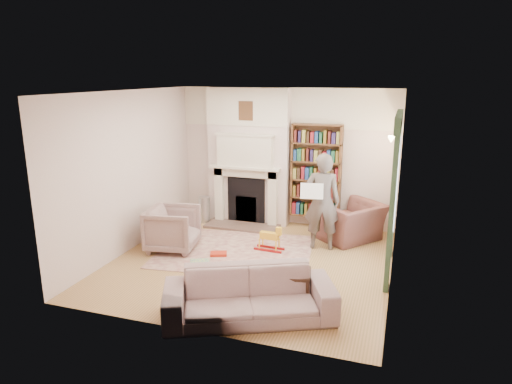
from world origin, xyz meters
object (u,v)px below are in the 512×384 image
(armchair_reading, at_px, (350,222))
(man_reading, at_px, (322,202))
(armchair_left, at_px, (173,229))
(coffee_table, at_px, (285,286))
(bookcase, at_px, (316,171))
(paraffin_heater, at_px, (204,209))
(rocking_horse, at_px, (269,238))
(sofa, at_px, (249,295))

(armchair_reading, bearing_deg, man_reading, 1.85)
(armchair_reading, xyz_separation_m, armchair_left, (-2.95, -1.49, 0.03))
(man_reading, distance_m, coffee_table, 2.25)
(bookcase, relative_size, paraffin_heater, 3.36)
(bookcase, bearing_deg, armchair_reading, -34.07)
(armchair_left, distance_m, rocking_horse, 1.73)
(bookcase, bearing_deg, rocking_horse, -108.11)
(man_reading, relative_size, paraffin_heater, 3.17)
(sofa, bearing_deg, paraffin_heater, 97.89)
(armchair_reading, xyz_separation_m, paraffin_heater, (-3.07, 0.12, -0.08))
(paraffin_heater, xyz_separation_m, rocking_horse, (1.78, -1.14, -0.05))
(armchair_reading, relative_size, coffee_table, 1.57)
(coffee_table, bearing_deg, sofa, -130.09)
(paraffin_heater, relative_size, rocking_horse, 1.05)
(paraffin_heater, height_order, rocking_horse, paraffin_heater)
(bookcase, relative_size, armchair_left, 2.16)
(coffee_table, bearing_deg, armchair_reading, 68.59)
(sofa, distance_m, rocking_horse, 2.33)
(man_reading, distance_m, paraffin_heater, 2.79)
(armchair_reading, height_order, armchair_left, armchair_left)
(coffee_table, distance_m, paraffin_heater, 3.82)
(armchair_reading, bearing_deg, sofa, 23.77)
(rocking_horse, bearing_deg, coffee_table, -63.05)
(bookcase, height_order, rocking_horse, bookcase)
(armchair_reading, distance_m, sofa, 3.42)
(sofa, bearing_deg, armchair_reading, 50.34)
(armchair_left, distance_m, coffee_table, 2.71)
(armchair_left, relative_size, coffee_table, 1.22)
(sofa, xyz_separation_m, man_reading, (0.43, 2.70, 0.55))
(armchair_reading, relative_size, sofa, 0.50)
(sofa, height_order, man_reading, man_reading)
(man_reading, bearing_deg, armchair_left, 9.46)
(coffee_table, bearing_deg, rocking_horse, 103.12)
(armchair_reading, distance_m, paraffin_heater, 3.08)
(sofa, xyz_separation_m, coffee_table, (0.32, 0.55, -0.09))
(man_reading, height_order, paraffin_heater, man_reading)
(bookcase, bearing_deg, armchair_left, -136.85)
(paraffin_heater, bearing_deg, armchair_reading, -2.29)
(rocking_horse, bearing_deg, bookcase, 75.81)
(sofa, xyz_separation_m, paraffin_heater, (-2.19, 3.43, -0.04))
(man_reading, bearing_deg, sofa, 70.77)
(bookcase, relative_size, man_reading, 1.06)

